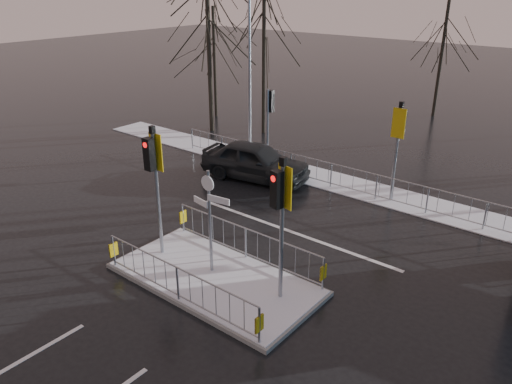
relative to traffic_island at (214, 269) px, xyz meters
The scene contains 11 objects.
ground 0.39m from the traffic_island, 42.90° to the right, with size 120.00×120.00×0.00m, color black.
snow_verge 8.60m from the traffic_island, 89.92° to the left, with size 30.00×2.00×0.04m, color white.
lane_markings 0.52m from the traffic_island, 88.07° to the right, with size 8.00×11.38×0.01m.
traffic_island is the anchor object (origin of this frame).
far_kerb_fixtures 8.11m from the traffic_island, 87.84° to the left, with size 18.00×0.65×3.83m.
car_far_lane 7.93m from the traffic_island, 120.40° to the left, with size 1.88×4.68×1.59m, color black.
tree_near_a 16.23m from the traffic_island, 133.66° to the left, with size 4.75×4.75×8.97m.
tree_near_b 15.57m from the traffic_island, 122.60° to the left, with size 4.00×4.00×7.55m.
tree_near_c 18.84m from the traffic_island, 132.79° to the left, with size 3.50×3.50×6.61m.
tree_far_a 22.52m from the traffic_island, 95.17° to the left, with size 3.75×3.75×7.08m.
street_lamp_left 12.17m from the traffic_island, 124.07° to the left, with size 1.25×0.18×8.20m.
Camera 1 is at (8.42, -8.63, 7.92)m, focal length 35.00 mm.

